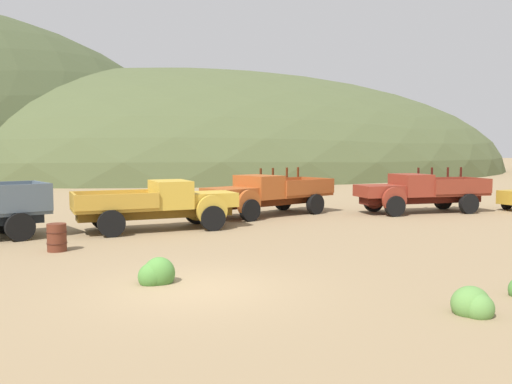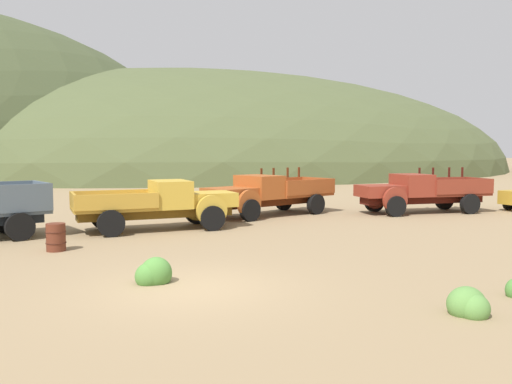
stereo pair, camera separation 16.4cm
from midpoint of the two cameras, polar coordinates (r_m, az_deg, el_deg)
ground_plane at (r=12.35m, az=-6.33°, el=-10.04°), size 300.00×300.00×0.00m
hill_center at (r=86.20m, az=-6.12°, el=2.47°), size 95.74×84.35×28.83m
truck_faded_yellow at (r=21.20m, az=-8.96°, el=-1.23°), size 6.18×2.43×1.89m
truck_oxide_orange at (r=25.04m, az=0.73°, el=-0.25°), size 6.87×3.86×2.16m
truck_rust_red at (r=27.29m, az=16.39°, el=-0.05°), size 6.72×3.01×2.16m
oil_drum_by_truck at (r=17.62m, az=-20.02°, el=-4.48°), size 0.61×0.61×0.85m
bush_near_barrel at (r=11.17m, az=21.71°, el=-10.98°), size 0.76×0.83×0.68m
bush_front_left at (r=12.94m, az=-10.41°, el=-8.58°), size 0.87×0.68×0.78m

